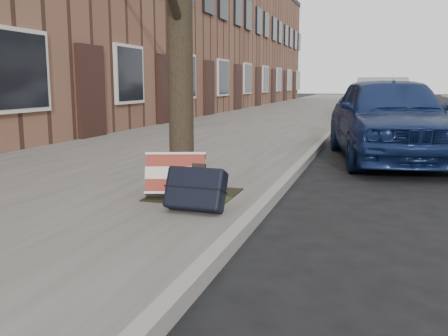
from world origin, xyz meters
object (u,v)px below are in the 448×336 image
(car_near_front, at_px, (389,117))
(car_near_mid, at_px, (382,101))
(suitcase_red, at_px, (176,175))
(suitcase_navy, at_px, (196,189))

(car_near_front, height_order, car_near_mid, car_near_mid)
(car_near_front, bearing_deg, car_near_mid, 80.30)
(suitcase_red, relative_size, car_near_mid, 0.13)
(suitcase_navy, xyz_separation_m, car_near_front, (1.76, 4.63, 0.38))
(suitcase_red, xyz_separation_m, suitcase_navy, (0.40, -0.50, -0.02))
(suitcase_red, height_order, car_near_mid, car_near_mid)
(suitcase_navy, bearing_deg, car_near_mid, 84.96)
(car_near_mid, bearing_deg, suitcase_red, -101.26)
(suitcase_navy, distance_m, car_near_mid, 12.72)
(suitcase_red, distance_m, car_near_front, 4.68)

